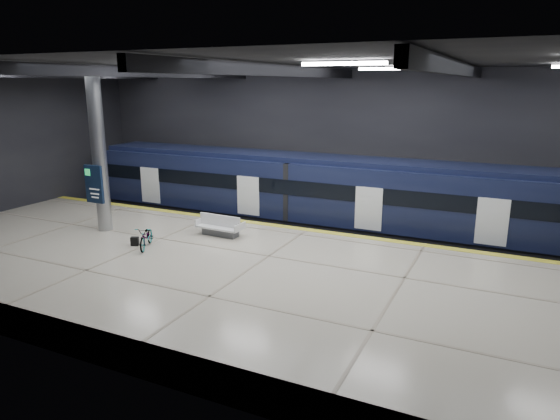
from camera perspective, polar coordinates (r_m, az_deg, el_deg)
The scene contains 10 objects.
ground at distance 19.81m, azimuth 0.06°, elevation -7.38°, with size 30.00×30.00×0.00m, color black.
room_shell at distance 18.48m, azimuth 0.06°, elevation 9.34°, with size 30.10×16.10×8.05m.
platform at distance 17.54m, azimuth -3.48°, elevation -8.42°, with size 30.00×11.00×1.10m, color beige.
safety_strip at distance 21.83m, azimuth 3.15°, elevation -2.25°, with size 30.00×0.40×0.01m, color gold.
rails at distance 24.59m, azimuth 5.56°, elevation -2.89°, with size 30.00×1.52×0.16m.
train at distance 23.73m, azimuth 8.21°, elevation 1.35°, with size 29.40×2.84×3.79m.
bench at distance 21.06m, azimuth -6.85°, elevation -2.09°, with size 2.05×0.91×0.89m.
bicycle at distance 20.02m, azimuth -15.02°, elevation -2.96°, with size 0.59×1.70×0.89m, color #99999E.
pannier_bag at distance 20.48m, azimuth -16.26°, elevation -3.45°, with size 0.30×0.18×0.35m, color black.
info_column at distance 22.45m, azimuth -20.04°, elevation 6.13°, with size 0.90×0.78×6.90m.
Camera 1 is at (7.88, -16.63, 7.32)m, focal length 32.00 mm.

